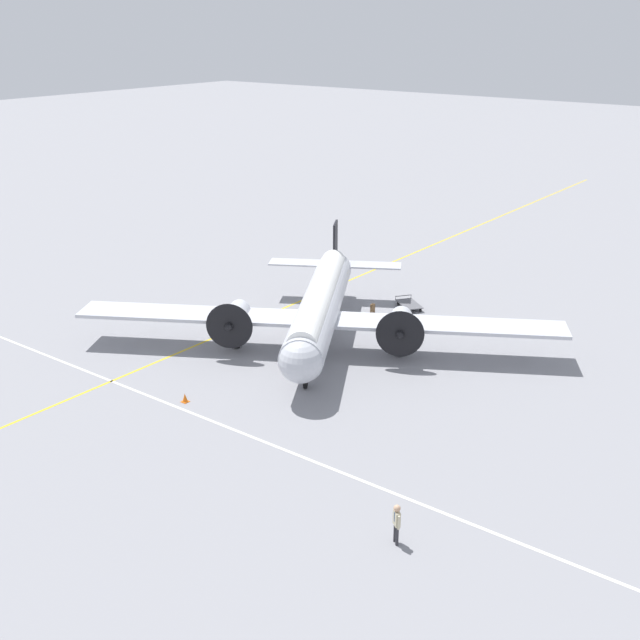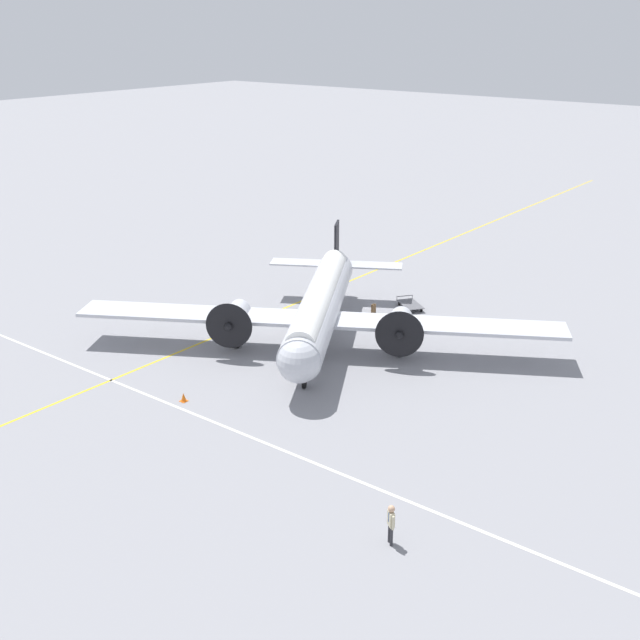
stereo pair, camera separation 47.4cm
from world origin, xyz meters
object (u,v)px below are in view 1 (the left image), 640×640
at_px(crew_foreground, 397,520).
at_px(suitcase_near_door, 373,308).
at_px(airliner_main, 319,308).
at_px(baggage_cart, 409,304).
at_px(traffic_cone, 185,398).

height_order(crew_foreground, suitcase_near_door, crew_foreground).
bearing_deg(airliner_main, baggage_cart, 144.76).
bearing_deg(crew_foreground, airliner_main, -5.57).
height_order(suitcase_near_door, traffic_cone, suitcase_near_door).
bearing_deg(traffic_cone, suitcase_near_door, 178.97).
distance_m(crew_foreground, suitcase_near_door, 24.58).
bearing_deg(suitcase_near_door, airliner_main, 5.48).
xyz_separation_m(baggage_cart, traffic_cone, (18.77, -1.71, -0.07)).
distance_m(airliner_main, crew_foreground, 19.19).
relative_size(suitcase_near_door, baggage_cart, 0.27).
relative_size(suitcase_near_door, traffic_cone, 1.41).
height_order(airliner_main, baggage_cart, airliner_main).
relative_size(baggage_cart, traffic_cone, 5.25).
distance_m(suitcase_near_door, traffic_cone, 16.53).
distance_m(airliner_main, traffic_cone, 10.21).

